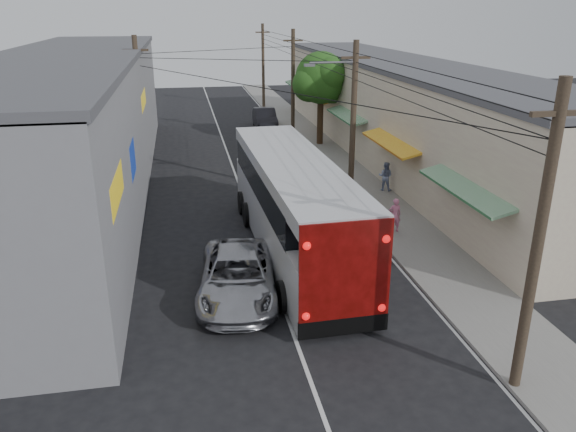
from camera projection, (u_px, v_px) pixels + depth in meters
name	position (u px, v px, depth m)	size (l,w,h in m)	color
ground	(304.00, 365.00, 15.68)	(120.00, 120.00, 0.00)	black
sidewalk	(338.00, 166.00, 35.22)	(3.00, 80.00, 0.12)	slate
building_right	(397.00, 109.00, 36.77)	(7.09, 40.00, 6.25)	beige
building_left	(75.00, 124.00, 29.51)	(7.20, 36.00, 7.25)	gray
utility_poles	(284.00, 101.00, 33.51)	(11.80, 45.28, 8.00)	#473828
street_tree	(322.00, 80.00, 39.22)	(4.40, 4.00, 6.60)	#3F2B19
coach_bus	(293.00, 205.00, 22.34)	(3.41, 13.54, 3.88)	silver
jeepney	(238.00, 276.00, 19.13)	(2.59, 5.61, 1.56)	#AAAAB1
parked_suv	(306.00, 167.00, 31.88)	(2.42, 5.95, 1.73)	gray
parked_car_mid	(283.00, 142.00, 38.53)	(1.74, 4.31, 1.47)	#28282D
parked_car_far	(265.00, 118.00, 46.33)	(1.70, 4.89, 1.61)	black
pedestrian_near	(395.00, 215.00, 24.47)	(0.56, 0.36, 1.52)	pink
pedestrian_far	(385.00, 176.00, 30.06)	(0.76, 0.59, 1.56)	#7E8EB7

